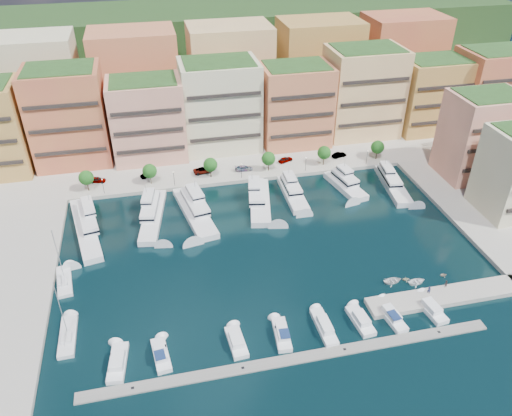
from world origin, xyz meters
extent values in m
plane|color=black|center=(0.00, 0.00, 0.00)|extent=(400.00, 400.00, 0.00)
cube|color=#9E998E|center=(0.00, 62.00, 0.00)|extent=(220.00, 64.00, 2.00)
cube|color=#1A3B18|center=(0.00, 110.00, 0.00)|extent=(240.00, 40.00, 58.00)
cube|color=gray|center=(-3.00, -30.00, 0.00)|extent=(72.00, 2.20, 0.35)
cube|color=#9E998E|center=(30.00, -22.00, 0.00)|extent=(32.00, 5.00, 2.00)
cube|color=#B44A3C|center=(-44.00, 52.00, 14.00)|extent=(20.00, 16.00, 26.00)
cube|color=black|center=(-44.00, 43.75, 14.00)|extent=(18.40, 0.50, 0.90)
cube|color=#27481D|center=(-44.00, 52.00, 27.40)|extent=(17.60, 14.08, 0.80)
cube|color=#ED9E84|center=(-23.00, 50.00, 12.00)|extent=(20.00, 15.00, 22.00)
cube|color=black|center=(-23.00, 42.25, 12.00)|extent=(18.40, 0.50, 0.90)
cube|color=#27481D|center=(-23.00, 50.00, 23.40)|extent=(17.60, 13.20, 0.80)
cube|color=beige|center=(-2.00, 52.00, 13.50)|extent=(22.00, 16.00, 25.00)
cube|color=black|center=(-2.00, 43.75, 13.50)|extent=(20.24, 0.50, 0.90)
cube|color=#27481D|center=(-2.00, 52.00, 26.40)|extent=(19.36, 14.08, 0.80)
cube|color=#CF754D|center=(20.00, 50.00, 12.50)|extent=(20.00, 15.00, 23.00)
cube|color=black|center=(20.00, 42.25, 12.50)|extent=(18.40, 0.50, 0.90)
cube|color=#27481D|center=(20.00, 50.00, 24.40)|extent=(17.60, 13.20, 0.80)
cube|color=#EFC37E|center=(42.00, 52.00, 14.00)|extent=(22.00, 16.00, 26.00)
cube|color=black|center=(42.00, 43.75, 14.00)|extent=(20.24, 0.50, 0.90)
cube|color=#27481D|center=(42.00, 52.00, 27.40)|extent=(19.36, 14.08, 0.80)
cube|color=#BB8944|center=(64.00, 50.00, 12.00)|extent=(20.00, 15.00, 22.00)
cube|color=black|center=(64.00, 42.25, 12.00)|extent=(18.40, 0.50, 0.90)
cube|color=#27481D|center=(64.00, 50.00, 23.40)|extent=(17.60, 13.20, 0.80)
cube|color=#B44A3C|center=(84.00, 48.00, 13.00)|extent=(22.00, 16.00, 24.00)
cube|color=black|center=(84.00, 39.75, 13.00)|extent=(20.24, 0.50, 0.90)
cube|color=#27481D|center=(84.00, 48.00, 25.40)|extent=(19.36, 14.08, 0.80)
cube|color=#ED9E84|center=(62.00, 20.00, 12.00)|extent=(18.00, 14.00, 22.00)
cube|color=black|center=(62.00, 12.75, 12.00)|extent=(16.56, 0.50, 0.90)
cube|color=#27481D|center=(62.00, 20.00, 23.40)|extent=(15.84, 12.32, 0.80)
cube|color=beige|center=(-55.00, 74.00, 16.00)|extent=(26.00, 18.00, 30.00)
cube|color=#CF754D|center=(-25.00, 74.00, 16.00)|extent=(26.00, 18.00, 30.00)
cube|color=#EFC37E|center=(5.00, 74.00, 16.00)|extent=(26.00, 18.00, 30.00)
cube|color=#BB8944|center=(35.00, 74.00, 16.00)|extent=(26.00, 18.00, 30.00)
cube|color=#B44A3C|center=(65.00, 74.00, 16.00)|extent=(26.00, 18.00, 30.00)
cylinder|color=#473323|center=(-40.00, 33.50, 2.50)|extent=(0.24, 0.24, 3.00)
sphere|color=#184614|center=(-40.00, 33.50, 4.75)|extent=(3.80, 3.80, 3.80)
cylinder|color=#473323|center=(-24.00, 33.50, 2.50)|extent=(0.24, 0.24, 3.00)
sphere|color=#184614|center=(-24.00, 33.50, 4.75)|extent=(3.80, 3.80, 3.80)
cylinder|color=#473323|center=(-8.00, 33.50, 2.50)|extent=(0.24, 0.24, 3.00)
sphere|color=#184614|center=(-8.00, 33.50, 4.75)|extent=(3.80, 3.80, 3.80)
cylinder|color=#473323|center=(8.00, 33.50, 2.50)|extent=(0.24, 0.24, 3.00)
sphere|color=#184614|center=(8.00, 33.50, 4.75)|extent=(3.80, 3.80, 3.80)
cylinder|color=#473323|center=(24.00, 33.50, 2.50)|extent=(0.24, 0.24, 3.00)
sphere|color=#184614|center=(24.00, 33.50, 4.75)|extent=(3.80, 3.80, 3.80)
cylinder|color=#473323|center=(40.00, 33.50, 2.50)|extent=(0.24, 0.24, 3.00)
sphere|color=#184614|center=(40.00, 33.50, 4.75)|extent=(3.80, 3.80, 3.80)
cylinder|color=black|center=(-36.00, 31.20, 3.00)|extent=(0.10, 0.10, 4.00)
sphere|color=#FFF2CC|center=(-36.00, 31.20, 5.05)|extent=(0.30, 0.30, 0.30)
cylinder|color=black|center=(-18.00, 31.20, 3.00)|extent=(0.10, 0.10, 4.00)
sphere|color=#FFF2CC|center=(-18.00, 31.20, 5.05)|extent=(0.30, 0.30, 0.30)
cylinder|color=black|center=(0.00, 31.20, 3.00)|extent=(0.10, 0.10, 4.00)
sphere|color=#FFF2CC|center=(0.00, 31.20, 5.05)|extent=(0.30, 0.30, 0.30)
cylinder|color=black|center=(18.00, 31.20, 3.00)|extent=(0.10, 0.10, 4.00)
sphere|color=#FFF2CC|center=(18.00, 31.20, 5.05)|extent=(0.30, 0.30, 0.30)
cylinder|color=black|center=(36.00, 31.20, 3.00)|extent=(0.10, 0.10, 4.00)
sphere|color=#FFF2CC|center=(36.00, 31.20, 5.05)|extent=(0.30, 0.30, 0.30)
cube|color=white|center=(-39.83, 16.21, 0.35)|extent=(8.86, 25.91, 2.30)
cube|color=white|center=(-39.83, 18.77, 2.40)|extent=(5.97, 14.46, 1.80)
cube|color=black|center=(-39.83, 18.77, 2.40)|extent=(6.04, 14.53, 0.55)
cube|color=white|center=(-39.83, 20.81, 4.00)|extent=(3.88, 8.01, 1.40)
cylinder|color=#B2B2B7|center=(-39.83, 22.35, 5.60)|extent=(0.14, 0.14, 1.80)
cube|color=white|center=(-24.35, 17.97, 0.35)|extent=(7.85, 22.44, 2.30)
cube|color=white|center=(-24.35, 20.18, 2.40)|extent=(5.42, 12.53, 1.80)
cube|color=black|center=(-24.35, 20.18, 2.40)|extent=(5.49, 12.60, 0.55)
cube|color=white|center=(-24.35, 21.94, 4.00)|extent=(3.58, 6.94, 1.40)
cylinder|color=#B2B2B7|center=(-24.35, 23.27, 5.60)|extent=(0.14, 0.14, 1.80)
cube|color=black|center=(-24.35, 17.97, -0.10)|extent=(7.91, 22.49, 0.35)
cube|color=white|center=(-14.34, 17.51, 0.35)|extent=(8.89, 23.48, 2.30)
cube|color=white|center=(-14.34, 19.81, 2.40)|extent=(6.21, 13.15, 1.80)
cube|color=black|center=(-14.34, 19.81, 2.40)|extent=(6.28, 13.22, 0.55)
cube|color=white|center=(-14.34, 21.65, 4.00)|extent=(4.13, 7.30, 1.40)
cylinder|color=#B2B2B7|center=(-14.34, 23.03, 5.60)|extent=(0.14, 0.14, 1.80)
cube|color=white|center=(2.21, 18.73, 0.35)|extent=(8.71, 21.08, 2.30)
cube|color=white|center=(2.21, 20.78, 2.40)|extent=(6.05, 11.85, 1.80)
cube|color=black|center=(2.21, 20.78, 2.40)|extent=(6.12, 11.92, 0.55)
cube|color=white|center=(2.21, 22.42, 4.00)|extent=(4.01, 6.61, 1.40)
cylinder|color=#B2B2B7|center=(2.21, 23.66, 5.60)|extent=(0.14, 0.14, 1.80)
cube|color=white|center=(11.31, 20.42, 0.35)|extent=(4.66, 17.24, 2.30)
cube|color=white|center=(11.31, 22.13, 2.40)|extent=(3.73, 9.51, 1.80)
cube|color=black|center=(11.31, 22.13, 2.40)|extent=(3.80, 9.57, 0.55)
cube|color=white|center=(11.31, 23.51, 4.00)|extent=(2.70, 5.20, 1.40)
cylinder|color=#B2B2B7|center=(11.31, 24.54, 5.60)|extent=(0.14, 0.14, 1.80)
cube|color=black|center=(11.31, 20.42, -0.10)|extent=(4.71, 17.29, 0.35)
cube|color=white|center=(26.00, 21.42, 0.35)|extent=(7.40, 15.74, 2.30)
cube|color=white|center=(26.00, 22.94, 2.40)|extent=(5.25, 8.90, 1.80)
cube|color=black|center=(26.00, 22.94, 2.40)|extent=(5.32, 8.97, 0.55)
cube|color=white|center=(26.00, 24.15, 4.00)|extent=(3.53, 4.99, 1.40)
cylinder|color=#B2B2B7|center=(26.00, 25.06, 5.60)|extent=(0.14, 0.14, 1.80)
cube|color=white|center=(38.49, 19.03, 0.35)|extent=(6.91, 20.34, 2.30)
cube|color=white|center=(38.49, 21.02, 2.40)|extent=(4.94, 11.34, 1.80)
cube|color=black|center=(38.49, 21.02, 2.40)|extent=(5.01, 11.41, 0.55)
cube|color=white|center=(38.49, 22.62, 4.00)|extent=(3.34, 6.27, 1.40)
cylinder|color=#B2B2B7|center=(38.49, 23.81, 5.60)|extent=(0.14, 0.14, 1.80)
cube|color=white|center=(-32.31, -24.50, 0.25)|extent=(3.76, 8.46, 1.40)
cube|color=white|center=(-32.31, -24.91, 1.55)|extent=(2.63, 4.16, 1.10)
cube|color=black|center=(-32.31, -23.27, 1.30)|extent=(1.99, 0.35, 0.55)
cube|color=white|center=(-25.11, -24.50, 0.25)|extent=(3.30, 7.64, 1.40)
cube|color=white|center=(-25.11, -24.87, 1.55)|extent=(2.32, 3.75, 1.10)
cube|color=black|center=(-25.11, -23.39, 1.30)|extent=(1.78, 0.30, 0.55)
cube|color=navy|center=(-25.11, -25.83, 2.15)|extent=(1.97, 2.40, 0.12)
cube|color=white|center=(-12.03, -24.50, 0.25)|extent=(3.17, 7.35, 1.40)
cube|color=white|center=(-12.03, -24.86, 1.55)|extent=(2.32, 3.58, 1.10)
cube|color=black|center=(-12.03, -23.42, 1.30)|extent=(1.94, 0.23, 0.55)
cube|color=white|center=(-3.82, -24.50, 0.25)|extent=(3.10, 7.87, 1.40)
cube|color=white|center=(-3.82, -24.88, 1.55)|extent=(2.23, 3.84, 1.10)
cube|color=black|center=(-3.82, -23.35, 1.30)|extent=(1.79, 0.24, 0.55)
cube|color=navy|center=(-3.82, -25.89, 2.15)|extent=(1.92, 2.44, 0.12)
cube|color=white|center=(4.13, -24.50, 0.25)|extent=(2.60, 9.04, 1.40)
cube|color=white|center=(4.13, -24.95, 1.55)|extent=(1.97, 4.35, 1.10)
cube|color=black|center=(4.13, -23.15, 1.30)|extent=(1.75, 0.13, 0.55)
cube|color=white|center=(11.19, -24.50, 0.25)|extent=(3.31, 7.74, 1.40)
cube|color=white|center=(11.19, -24.88, 1.55)|extent=(2.38, 3.79, 1.10)
cube|color=black|center=(11.19, -23.37, 1.30)|extent=(1.91, 0.27, 0.55)
cube|color=white|center=(17.12, -24.50, 0.25)|extent=(3.46, 8.75, 1.40)
cube|color=white|center=(17.12, -24.93, 1.55)|extent=(2.37, 4.29, 1.10)
cube|color=black|center=(17.12, -23.22, 1.30)|extent=(1.72, 0.32, 0.55)
cube|color=navy|center=(17.12, -26.03, 2.15)|extent=(1.99, 2.75, 0.12)
cube|color=white|center=(25.26, -24.50, 0.25)|extent=(3.64, 8.21, 1.40)
cube|color=white|center=(25.26, -24.90, 1.55)|extent=(2.53, 4.05, 1.10)
cube|color=black|center=(25.26, -23.31, 1.30)|extent=(1.89, 0.34, 0.55)
cube|color=white|center=(-41.06, -16.51, 0.20)|extent=(2.86, 9.83, 1.20)
cube|color=white|center=(-41.06, -17.49, 1.10)|extent=(1.69, 2.46, 0.60)
cylinder|color=#B2B2B7|center=(-41.06, -16.02, 6.80)|extent=(0.14, 0.14, 12.00)
cylinder|color=#B2B2B7|center=(-41.06, -17.98, 1.80)|extent=(0.13, 4.42, 0.10)
cube|color=white|center=(-43.03, -1.11, 0.20)|extent=(4.04, 9.77, 1.20)
cube|color=white|center=(-43.03, -2.06, 1.10)|extent=(1.98, 2.57, 0.60)
cylinder|color=#B2B2B7|center=(-43.03, -0.63, 6.80)|extent=(0.14, 0.14, 12.00)
cylinder|color=#B2B2B7|center=(-43.03, -2.53, 1.80)|extent=(0.67, 4.24, 0.10)
imported|color=silver|center=(21.97, -15.55, 0.39)|extent=(3.97, 2.97, 0.79)
imported|color=beige|center=(32.93, -16.11, 0.38)|extent=(1.57, 1.39, 0.76)
imported|color=beige|center=(24.73, -15.63, 0.40)|extent=(1.66, 1.47, 0.81)
imported|color=white|center=(26.62, -16.84, 0.38)|extent=(3.95, 3.04, 0.76)
imported|color=gray|center=(-37.91, 37.36, 1.75)|extent=(4.71, 2.81, 1.50)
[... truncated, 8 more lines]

